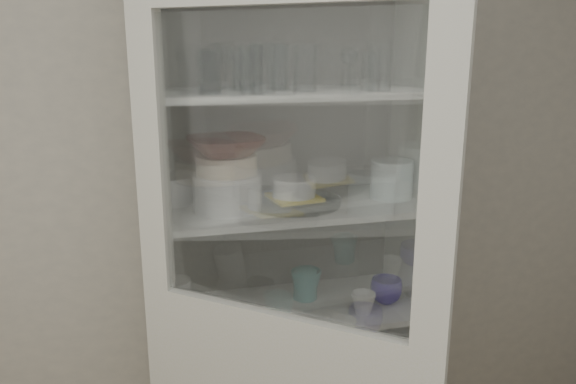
{
  "coord_description": "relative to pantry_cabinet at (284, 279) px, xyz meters",
  "views": [
    {
      "loc": [
        -0.28,
        -0.59,
        1.81
      ],
      "look_at": [
        0.2,
        1.27,
        1.3
      ],
      "focal_mm": 35.0,
      "sensor_mm": 36.0,
      "label": 1
    }
  ],
  "objects": [
    {
      "name": "wall_back",
      "position": [
        -0.2,
        0.16,
        0.36
      ],
      "size": [
        3.6,
        0.02,
        2.6
      ],
      "primitive_type": "cube",
      "color": "#A19E95",
      "rests_on": "ground"
    },
    {
      "name": "pantry_cabinet",
      "position": [
        0.0,
        0.0,
        0.0
      ],
      "size": [
        1.0,
        0.45,
        2.1
      ],
      "color": "beige",
      "rests_on": "floor"
    },
    {
      "name": "tumbler_0",
      "position": [
        -0.28,
        -0.2,
        0.78
      ],
      "size": [
        0.07,
        0.07,
        0.12
      ],
      "primitive_type": "cylinder",
      "rotation": [
        0.0,
        0.0,
        0.16
      ],
      "color": "silver",
      "rests_on": "shelf_glass"
    },
    {
      "name": "tumbler_1",
      "position": [
        -0.28,
        -0.19,
        0.79
      ],
      "size": [
        0.09,
        0.09,
        0.13
      ],
      "primitive_type": "cylinder",
      "rotation": [
        0.0,
        0.0,
        -0.36
      ],
      "color": "silver",
      "rests_on": "shelf_glass"
    },
    {
      "name": "tumbler_2",
      "position": [
        -0.16,
        -0.22,
        0.79
      ],
      "size": [
        0.08,
        0.08,
        0.14
      ],
      "primitive_type": "cylinder",
      "rotation": [
        0.0,
        0.0,
        -0.14
      ],
      "color": "silver",
      "rests_on": "shelf_glass"
    },
    {
      "name": "tumbler_3",
      "position": [
        -0.12,
        -0.21,
        0.8
      ],
      "size": [
        0.09,
        0.09,
        0.15
      ],
      "primitive_type": "cylinder",
      "rotation": [
        0.0,
        0.0,
        -0.24
      ],
      "color": "silver",
      "rests_on": "shelf_glass"
    },
    {
      "name": "tumbler_4",
      "position": [
        0.03,
        -0.17,
        0.79
      ],
      "size": [
        0.08,
        0.08,
        0.15
      ],
      "primitive_type": "cylinder",
      "rotation": [
        0.0,
        0.0,
        0.15
      ],
      "color": "silver",
      "rests_on": "shelf_glass"
    },
    {
      "name": "tumbler_5",
      "position": [
        0.25,
        -0.18,
        0.78
      ],
      "size": [
        0.08,
        0.08,
        0.13
      ],
      "primitive_type": "cylinder",
      "rotation": [
        0.0,
        0.0,
        0.31
      ],
      "color": "silver",
      "rests_on": "shelf_glass"
    },
    {
      "name": "tumbler_6",
      "position": [
        0.27,
        -0.2,
        0.8
      ],
      "size": [
        0.1,
        0.1,
        0.16
      ],
      "primitive_type": "cylinder",
      "rotation": [
        0.0,
        0.0,
        0.35
      ],
      "color": "silver",
      "rests_on": "shelf_glass"
    },
    {
      "name": "tumbler_7",
      "position": [
        -0.27,
        -0.09,
        0.79
      ],
      "size": [
        0.08,
        0.08,
        0.13
      ],
      "primitive_type": "cylinder",
      "rotation": [
        0.0,
        0.0,
        -0.34
      ],
      "color": "silver",
      "rests_on": "shelf_glass"
    },
    {
      "name": "tumbler_8",
      "position": [
        -0.26,
        -0.1,
        0.79
      ],
      "size": [
        0.08,
        0.08,
        0.13
      ],
      "primitive_type": "cylinder",
      "rotation": [
        0.0,
        0.0,
        0.28
      ],
      "color": "silver",
      "rests_on": "shelf_glass"
    },
    {
      "name": "tumbler_9",
      "position": [
        -0.04,
        -0.08,
        0.8
      ],
      "size": [
        0.08,
        0.08,
        0.15
      ],
      "primitive_type": "cylinder",
      "rotation": [
        0.0,
        0.0,
        0.07
      ],
      "color": "silver",
      "rests_on": "shelf_glass"
    },
    {
      "name": "tumbler_10",
      "position": [
        -0.16,
        -0.05,
        0.78
      ],
      "size": [
        0.06,
        0.06,
        0.13
      ],
      "primitive_type": "cylinder",
      "rotation": [
        0.0,
        0.0,
        -0.01
      ],
      "color": "silver",
      "rests_on": "shelf_glass"
    },
    {
      "name": "goblet_0",
      "position": [
        -0.23,
        0.04,
        0.8
      ],
      "size": [
        0.08,
        0.08,
        0.17
      ],
      "primitive_type": null,
      "color": "silver",
      "rests_on": "shelf_glass"
    },
    {
      "name": "goblet_1",
      "position": [
        -0.2,
        0.04,
        0.81
      ],
      "size": [
        0.08,
        0.08,
        0.17
      ],
      "primitive_type": null,
      "color": "silver",
      "rests_on": "shelf_glass"
    },
    {
      "name": "goblet_2",
      "position": [
        -0.03,
        0.0,
        0.81
      ],
      "size": [
        0.08,
        0.08,
        0.18
      ],
      "primitive_type": null,
      "color": "silver",
      "rests_on": "shelf_glass"
    },
    {
      "name": "goblet_3",
      "position": [
        0.26,
        0.05,
        0.8
      ],
      "size": [
        0.07,
        0.07,
        0.15
      ],
      "primitive_type": null,
      "color": "silver",
      "rests_on": "shelf_glass"
    },
    {
      "name": "plate_stack_front",
      "position": [
        -0.22,
        -0.09,
        0.38
      ],
      "size": [
        0.23,
        0.23,
        0.13
      ],
      "primitive_type": "cylinder",
      "color": "white",
      "rests_on": "shelf_plates"
    },
    {
      "name": "plate_stack_back",
      "position": [
        -0.41,
        0.06,
        0.37
      ],
      "size": [
        0.2,
        0.2,
        0.1
      ],
      "primitive_type": "cylinder",
      "color": "white",
      "rests_on": "shelf_plates"
    },
    {
      "name": "cream_bowl",
      "position": [
        -0.22,
        -0.09,
        0.48
      ],
      "size": [
        0.23,
        0.23,
        0.06
      ],
      "primitive_type": "cylinder",
      "rotation": [
        0.0,
        0.0,
        0.13
      ],
      "color": "beige",
      "rests_on": "plate_stack_front"
    },
    {
      "name": "terracotta_bowl",
      "position": [
        -0.22,
        -0.09,
        0.54
      ],
      "size": [
        0.28,
        0.28,
        0.06
      ],
      "primitive_type": "imported",
      "rotation": [
        0.0,
        0.0,
        0.12
      ],
      "color": "#50241A",
      "rests_on": "cream_bowl"
    },
    {
      "name": "glass_platter",
      "position": [
        0.02,
        -0.08,
        0.33
      ],
      "size": [
        0.43,
        0.43,
        0.02
      ],
      "primitive_type": "cylinder",
      "rotation": [
        0.0,
        0.0,
        -0.34
      ],
      "color": "silver",
      "rests_on": "shelf_plates"
    },
    {
      "name": "yellow_trivet",
      "position": [
        0.02,
        -0.08,
        0.35
      ],
      "size": [
        0.19,
        0.19,
        0.01
      ],
      "primitive_type": "cube",
      "rotation": [
        0.0,
        0.0,
        0.17
      ],
      "color": "yellow",
      "rests_on": "glass_platter"
    },
    {
      "name": "white_ramekin",
      "position": [
        0.02,
        -0.08,
        0.38
      ],
      "size": [
        0.18,
        0.18,
        0.07
      ],
      "primitive_type": "cylinder",
      "rotation": [
        0.0,
        0.0,
        0.16
      ],
      "color": "white",
      "rests_on": "yellow_trivet"
    },
    {
      "name": "grey_bowl_stack",
      "position": [
        0.39,
        -0.08,
        0.39
      ],
      "size": [
        0.15,
        0.15,
        0.14
      ],
      "primitive_type": "cylinder",
      "color": "silver",
      "rests_on": "shelf_plates"
    },
    {
      "name": "mug_blue",
      "position": [
        0.37,
        -0.13,
        -0.03
      ],
      "size": [
        0.15,
        0.15,
        0.09
      ],
      "primitive_type": "imported",
      "rotation": [
        0.0,
        0.0,
        0.38
      ],
      "color": "#0D067F",
      "rests_on": "shelf_mugs"
    },
    {
      "name": "mug_teal",
      "position": [
        0.09,
        -0.01,
        -0.02
      ],
      "size": [
        0.14,
        0.14,
        0.11
      ],
      "primitive_type": "imported",
      "rotation": [
        0.0,
        0.0,
        -0.24
      ],
      "color": "teal",
      "rests_on": "shelf_mugs"
    },
    {
      "name": "mug_white",
      "position": [
        0.25,
        -0.2,
        -0.04
      ],
      "size": [
        0.11,
        0.11,
        0.08
      ],
      "primitive_type": "imported",
      "rotation": [
        0.0,
        0.0,
        0.24
      ],
      "color": "white",
      "rests_on": "shelf_mugs"
    },
    {
      "name": "teal_jar",
      "position": [
        0.08,
        -0.02,
        -0.03
      ],
      "size": [
        0.09,
        0.09,
        0.11
      ],
      "color": "teal",
      "rests_on": "shelf_mugs"
    },
    {
      "name": "measuring_cups",
      "position": [
        -0.3,
        -0.15,
        -0.06
      ],
      "size": [
        0.09,
        0.09,
        0.04
      ],
      "primitive_type": "cylinder",
      "color": "silver",
      "rests_on": "shelf_mugs"
    },
    {
      "name": "white_canister",
      "position": [
        -0.41,
        -0.04,
        -0.01
      ],
      "size": [
        0.15,
        0.15,
        0.14
      ],
      "primitive_type": "cylinder",
      "rotation": [
        0.0,
        0.0,
        0.43
      ],
      "color": "white",
      "rests_on": "shelf_mugs"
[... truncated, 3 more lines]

